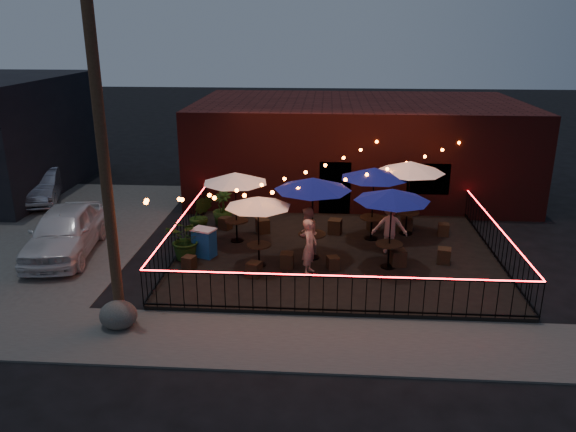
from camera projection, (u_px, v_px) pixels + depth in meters
The scene contains 38 objects.
ground at pixel (336, 284), 16.16m from camera, with size 110.00×110.00×0.00m, color black.
patio at pixel (335, 255), 18.02m from camera, with size 10.00×8.00×0.15m, color black.
sidewalk at pixel (338, 343), 13.08m from camera, with size 18.00×2.50×0.05m, color #44423F.
parking_lot at pixel (9, 227), 20.72m from camera, with size 11.00×12.00×0.02m, color #44423F.
brick_building at pixel (357, 146), 24.90m from camera, with size 14.00×8.00×4.00m.
utility_pole at pixel (105, 167), 12.77m from camera, with size 0.26×0.26×8.00m, color #3B2A18.
fence_front at pixel (338, 295), 14.05m from camera, with size 10.00×0.04×1.04m.
fence_left at pixel (181, 234), 18.16m from camera, with size 0.04×8.00×1.04m.
fence_right at pixel (496, 242), 17.51m from camera, with size 0.04×8.00×1.04m.
festoon_lights at pixel (304, 184), 17.02m from camera, with size 10.02×8.72×1.32m.
cafe_table_0 at pixel (258, 203), 16.41m from camera, with size 2.54×2.54×2.19m.
cafe_table_1 at pixel (235, 179), 18.30m from camera, with size 2.62×2.62×2.39m.
cafe_table_2 at pixel (313, 185), 16.85m from camera, with size 2.45×2.45×2.60m.
cafe_table_3 at pixel (374, 174), 18.48m from camera, with size 2.89×2.89×2.50m.
cafe_table_4 at pixel (392, 196), 16.22m from camera, with size 2.24×2.24×2.46m.
cafe_table_5 at pixel (410, 168), 18.93m from camera, with size 2.73×2.73×2.60m.
bistro_chair_0 at pixel (189, 263), 16.73m from camera, with size 0.34×0.34×0.40m, color black.
bistro_chair_1 at pixel (254, 269), 16.24m from camera, with size 0.37×0.37×0.44m, color black.
bistro_chair_2 at pixel (225, 223), 20.07m from camera, with size 0.37×0.37×0.44m, color black.
bistro_chair_3 at pixel (263, 226), 19.70m from camera, with size 0.42×0.42×0.49m, color black.
bistro_chair_4 at pixel (287, 260), 16.86m from camera, with size 0.39×0.39×0.46m, color black.
bistro_chair_5 at pixel (333, 263), 16.73m from camera, with size 0.34×0.34×0.40m, color black.
bistro_chair_6 at pixel (335, 226), 19.62m from camera, with size 0.43×0.43×0.51m, color black.
bistro_chair_7 at pixel (373, 224), 19.92m from camera, with size 0.39×0.39×0.46m, color black.
bistro_chair_8 at pixel (398, 258), 16.97m from camera, with size 0.43×0.43×0.51m, color black.
bistro_chair_9 at pixel (444, 256), 17.17m from camera, with size 0.40×0.40×0.47m, color black.
bistro_chair_10 at pixel (406, 224), 19.96m from camera, with size 0.39×0.39×0.47m, color black.
bistro_chair_11 at pixel (443, 230), 19.44m from camera, with size 0.36×0.36×0.42m, color black.
patron_a at pixel (310, 247), 16.26m from camera, with size 0.61×0.40×1.67m, color tan.
patron_b at pixel (307, 233), 17.35m from camera, with size 0.80×0.62×1.64m, color tan.
patron_c at pixel (390, 226), 17.79m from camera, with size 1.13×0.65×1.75m, color #E2AC92.
potted_shrub_a at pixel (187, 239), 17.31m from camera, with size 1.20×1.04×1.34m, color #143E11.
potted_shrub_b at pixel (201, 216), 19.20m from camera, with size 0.81×0.66×1.48m, color #1C3C11.
potted_shrub_c at pixel (222, 208), 20.40m from camera, with size 0.72×0.72×1.29m, color #0A350C.
cooler at pixel (204, 242), 17.59m from camera, with size 0.83×0.72×0.92m.
boulder at pixel (118, 315), 13.69m from camera, with size 0.91×0.78×0.71m, color #454440.
car_white at pixel (65, 232), 18.05m from camera, with size 1.84×4.58×1.56m, color silver.
car_silver at pixel (40, 186), 23.68m from camera, with size 1.44×4.13×1.36m, color gray.
Camera 1 is at (-0.36, -14.74, 7.02)m, focal length 35.00 mm.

